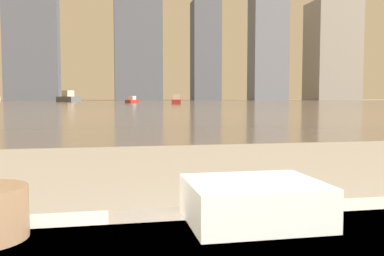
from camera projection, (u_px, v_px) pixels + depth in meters
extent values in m
cube|color=white|center=(254.00, 212.00, 0.83)|extent=(0.25, 0.21, 0.04)
cube|color=white|center=(254.00, 191.00, 0.82)|extent=(0.25, 0.21, 0.04)
cube|color=gray|center=(110.00, 103.00, 60.72)|extent=(180.00, 110.00, 0.01)
cube|color=maroon|center=(176.00, 102.00, 52.57)|extent=(1.62, 3.27, 0.55)
cube|color=#B2A893|center=(176.00, 97.00, 52.52)|extent=(0.98, 1.29, 0.63)
cube|color=#4C4C51|center=(68.00, 99.00, 77.17)|extent=(4.64, 5.64, 0.97)
cube|color=#B2A893|center=(68.00, 94.00, 77.09)|extent=(2.29, 2.49, 1.10)
cube|color=maroon|center=(132.00, 101.00, 61.36)|extent=(2.19, 2.76, 0.47)
cube|color=silver|center=(132.00, 98.00, 61.32)|extent=(1.10, 1.20, 0.53)
cube|color=#4C515B|center=(206.00, 51.00, 119.74)|extent=(7.73, 6.30, 27.51)
cube|color=gray|center=(332.00, 52.00, 127.16)|extent=(13.72, 11.07, 28.82)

